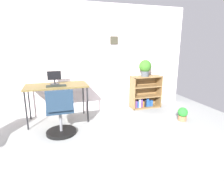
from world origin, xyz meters
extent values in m
plane|color=gray|center=(0.00, 0.00, 0.00)|extent=(6.24, 6.24, 0.00)
cube|color=silver|center=(0.00, 2.15, 1.20)|extent=(5.20, 0.10, 2.40)
cube|color=#383528|center=(0.81, 2.09, 1.62)|extent=(0.18, 0.02, 0.18)
cube|color=brown|center=(-0.51, 1.69, 0.74)|extent=(1.20, 0.61, 0.03)
cylinder|color=black|center=(-1.07, 1.43, 0.36)|extent=(0.03, 0.03, 0.72)
cylinder|color=black|center=(0.05, 1.43, 0.36)|extent=(0.03, 0.03, 0.72)
cylinder|color=black|center=(-1.07, 1.96, 0.36)|extent=(0.03, 0.03, 0.72)
cylinder|color=black|center=(0.05, 1.96, 0.36)|extent=(0.03, 0.03, 0.72)
cylinder|color=#262628|center=(-0.54, 1.78, 0.76)|extent=(0.18, 0.18, 0.01)
cylinder|color=#262628|center=(-0.54, 1.78, 0.81)|extent=(0.03, 0.03, 0.08)
cube|color=black|center=(-0.54, 1.77, 0.93)|extent=(0.26, 0.02, 0.18)
cube|color=black|center=(-0.52, 1.57, 0.76)|extent=(0.37, 0.14, 0.02)
cylinder|color=black|center=(-0.49, 1.09, 0.03)|extent=(0.52, 0.52, 0.05)
cylinder|color=slate|center=(-0.49, 1.09, 0.24)|extent=(0.05, 0.05, 0.38)
cube|color=#1C2E43|center=(-0.49, 1.09, 0.47)|extent=(0.44, 0.44, 0.08)
cube|color=#1C2E43|center=(-0.49, 0.84, 0.68)|extent=(0.42, 0.07, 0.33)
cube|color=brown|center=(1.22, 1.92, 0.39)|extent=(0.02, 0.30, 0.79)
cube|color=brown|center=(1.94, 1.92, 0.39)|extent=(0.02, 0.30, 0.79)
cube|color=brown|center=(1.58, 1.92, 0.77)|extent=(0.74, 0.30, 0.02)
cube|color=brown|center=(1.58, 1.92, 0.01)|extent=(0.74, 0.30, 0.02)
cube|color=brown|center=(1.58, 2.06, 0.39)|extent=(0.74, 0.02, 0.79)
cube|color=brown|center=(1.58, 1.92, 0.28)|extent=(0.70, 0.28, 0.02)
cube|color=brown|center=(1.58, 1.92, 0.54)|extent=(0.70, 0.28, 0.02)
cube|color=#B79323|center=(1.26, 1.91, 0.13)|extent=(0.04, 0.12, 0.21)
cube|color=#593372|center=(1.31, 1.91, 0.11)|extent=(0.05, 0.10, 0.18)
cube|color=#1E478C|center=(1.36, 1.91, 0.10)|extent=(0.03, 0.11, 0.15)
cube|color=beige|center=(1.41, 1.91, 0.13)|extent=(0.05, 0.11, 0.22)
cube|color=#593372|center=(1.46, 1.91, 0.13)|extent=(0.04, 0.11, 0.20)
cube|color=#99591E|center=(1.51, 1.91, 0.09)|extent=(0.04, 0.10, 0.14)
cube|color=black|center=(1.56, 1.91, 0.11)|extent=(0.05, 0.09, 0.18)
cube|color=#1E478C|center=(1.62, 1.91, 0.13)|extent=(0.06, 0.11, 0.21)
cube|color=#1E478C|center=(1.67, 1.91, 0.10)|extent=(0.04, 0.11, 0.14)
cube|color=#1E478C|center=(1.74, 1.91, 0.10)|extent=(0.06, 0.09, 0.15)
cylinder|color=#474C51|center=(1.53, 1.90, 0.85)|extent=(0.18, 0.18, 0.13)
sphere|color=#346D21|center=(1.53, 1.90, 1.03)|extent=(0.29, 0.29, 0.29)
cylinder|color=#9E6642|center=(1.92, 0.92, 0.05)|extent=(0.17, 0.17, 0.10)
sphere|color=#26832B|center=(1.92, 0.92, 0.18)|extent=(0.20, 0.20, 0.20)
camera|label=1|loc=(-0.56, -2.07, 1.54)|focal=29.99mm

